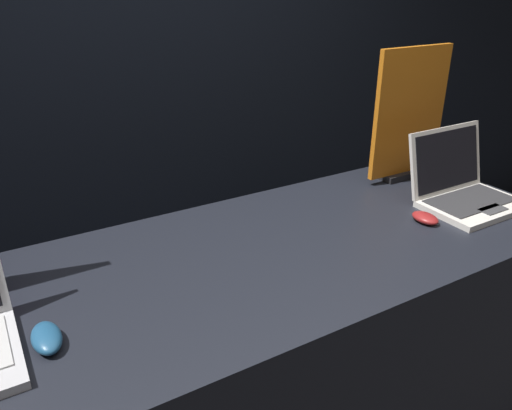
% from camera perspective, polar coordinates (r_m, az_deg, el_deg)
% --- Properties ---
extents(wall_back, '(8.00, 0.05, 2.80)m').
position_cam_1_polar(wall_back, '(2.37, -16.20, 16.63)').
color(wall_back, black).
rests_on(wall_back, ground_plane).
extents(display_counter, '(2.00, 0.74, 0.99)m').
position_cam_1_polar(display_counter, '(1.69, -0.03, -20.39)').
color(display_counter, black).
rests_on(display_counter, ground_plane).
extents(mouse_front, '(0.06, 0.11, 0.03)m').
position_cam_1_polar(mouse_front, '(1.15, -22.82, -13.82)').
color(mouse_front, navy).
rests_on(mouse_front, display_counter).
extents(laptop_back, '(0.33, 0.28, 0.24)m').
position_cam_1_polar(laptop_back, '(1.81, 22.59, 1.92)').
color(laptop_back, silver).
rests_on(laptop_back, display_counter).
extents(mouse_back, '(0.06, 0.09, 0.03)m').
position_cam_1_polar(mouse_back, '(1.64, 18.77, -1.40)').
color(mouse_back, maroon).
rests_on(mouse_back, display_counter).
extents(promo_stand_back, '(0.33, 0.07, 0.48)m').
position_cam_1_polar(promo_stand_back, '(1.92, 17.10, 9.49)').
color(promo_stand_back, black).
rests_on(promo_stand_back, display_counter).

